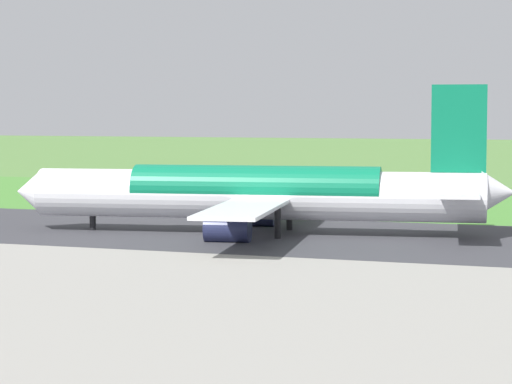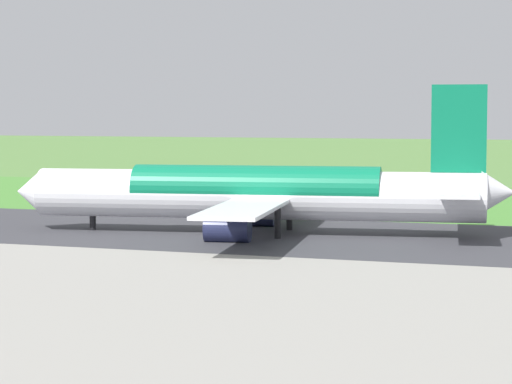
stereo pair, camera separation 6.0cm
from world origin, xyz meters
name	(u,v)px [view 1 (the left image)]	position (x,y,z in m)	size (l,w,h in m)	color
ground_plane	(312,236)	(0.00, 0.00, 0.00)	(800.00, 800.00, 0.00)	#547F3D
runway_asphalt	(312,236)	(0.00, 0.00, 0.03)	(600.00, 32.88, 0.06)	#38383D
grass_verge_foreground	(387,206)	(0.00, -37.10, 0.02)	(600.00, 80.00, 0.04)	#478534
airliner_main	(260,193)	(5.84, -0.06, 4.35)	(54.03, 44.40, 15.88)	white
no_stopping_sign	(242,191)	(21.50, -37.33, 1.65)	(0.60, 0.10, 2.80)	slate
traffic_cone_orange	(211,199)	(26.37, -37.39, 0.28)	(0.40, 0.40, 0.55)	orange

